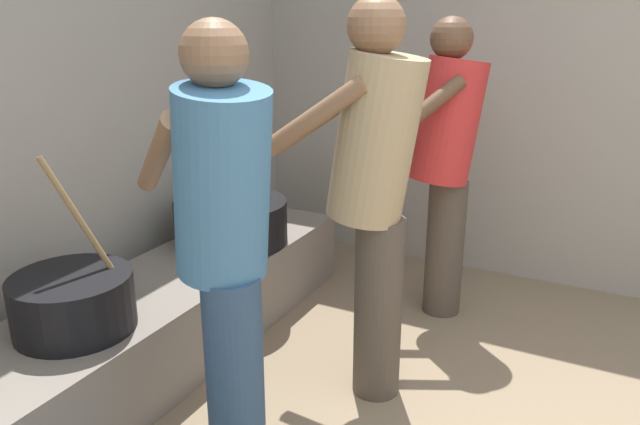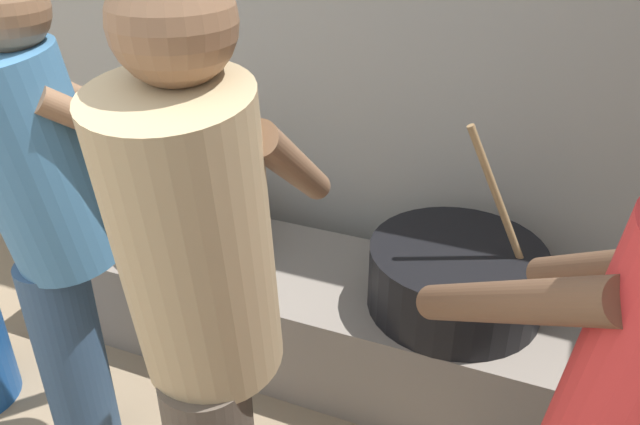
# 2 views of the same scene
# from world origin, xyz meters

# --- Properties ---
(hearth_ledge) EXTENTS (2.35, 0.60, 0.39)m
(hearth_ledge) POSITION_xyz_m (0.66, 2.03, 0.20)
(hearth_ledge) COLOR slate
(hearth_ledge) RESTS_ON ground_plane
(cooking_pot_main) EXTENTS (0.60, 0.60, 0.68)m
(cooking_pot_main) POSITION_xyz_m (1.18, 2.02, 0.51)
(cooking_pot_main) COLOR black
(cooking_pot_main) RESTS_ON hearth_ledge
(cooking_pot_secondary) EXTENTS (0.46, 0.46, 0.68)m
(cooking_pot_secondary) POSITION_xyz_m (0.13, 2.02, 0.50)
(cooking_pot_secondary) COLOR black
(cooking_pot_secondary) RESTS_ON hearth_ledge
(cook_in_blue_shirt) EXTENTS (0.63, 0.72, 1.55)m
(cook_in_blue_shirt) POSITION_xyz_m (0.17, 1.32, 0.89)
(cook_in_blue_shirt) COLOR navy
(cook_in_blue_shirt) RESTS_ON ground_plane
(cook_in_tan_shirt) EXTENTS (0.43, 0.71, 1.63)m
(cook_in_tan_shirt) POSITION_xyz_m (0.82, 1.07, 0.93)
(cook_in_tan_shirt) COLOR #4C4238
(cook_in_tan_shirt) RESTS_ON ground_plane
(cook_in_red_shirt) EXTENTS (0.68, 0.68, 1.55)m
(cook_in_red_shirt) POSITION_xyz_m (1.65, 1.02, 0.88)
(cook_in_red_shirt) COLOR #4C4238
(cook_in_red_shirt) RESTS_ON ground_plane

